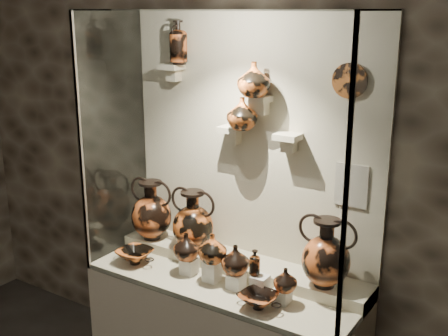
# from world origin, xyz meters

# --- Properties ---
(wall_back) EXTENTS (5.00, 0.02, 3.20)m
(wall_back) POSITION_xyz_m (0.00, 2.50, 1.60)
(wall_back) COLOR #2C231B
(wall_back) RESTS_ON ground
(front_tier) EXTENTS (1.68, 0.58, 0.03)m
(front_tier) POSITION_xyz_m (0.00, 2.18, 0.82)
(front_tier) COLOR #BBAF91
(front_tier) RESTS_ON plinth
(rear_tier) EXTENTS (1.70, 0.25, 0.10)m
(rear_tier) POSITION_xyz_m (0.00, 2.35, 0.85)
(rear_tier) COLOR #BBAF91
(rear_tier) RESTS_ON plinth
(back_panel) EXTENTS (1.70, 0.03, 1.60)m
(back_panel) POSITION_xyz_m (0.00, 2.50, 1.60)
(back_panel) COLOR #BDB398
(back_panel) RESTS_ON plinth
(glass_front) EXTENTS (1.70, 0.01, 1.60)m
(glass_front) POSITION_xyz_m (0.00, 1.88, 1.60)
(glass_front) COLOR white
(glass_front) RESTS_ON plinth
(glass_left) EXTENTS (0.01, 0.60, 1.60)m
(glass_left) POSITION_xyz_m (-0.85, 2.18, 1.60)
(glass_left) COLOR white
(glass_left) RESTS_ON plinth
(glass_right) EXTENTS (0.01, 0.60, 1.60)m
(glass_right) POSITION_xyz_m (0.85, 2.18, 1.60)
(glass_right) COLOR white
(glass_right) RESTS_ON plinth
(glass_top) EXTENTS (1.70, 0.60, 0.01)m
(glass_top) POSITION_xyz_m (0.00, 2.18, 2.40)
(glass_top) COLOR white
(glass_top) RESTS_ON back_panel
(frame_post_left) EXTENTS (0.02, 0.02, 1.60)m
(frame_post_left) POSITION_xyz_m (-0.84, 1.89, 1.60)
(frame_post_left) COLOR gray
(frame_post_left) RESTS_ON plinth
(frame_post_right) EXTENTS (0.02, 0.02, 1.60)m
(frame_post_right) POSITION_xyz_m (0.84, 1.89, 1.60)
(frame_post_right) COLOR gray
(frame_post_right) RESTS_ON plinth
(pedestal_a) EXTENTS (0.09, 0.09, 0.10)m
(pedestal_a) POSITION_xyz_m (-0.22, 2.13, 0.88)
(pedestal_a) COLOR silver
(pedestal_a) RESTS_ON front_tier
(pedestal_b) EXTENTS (0.09, 0.09, 0.13)m
(pedestal_b) POSITION_xyz_m (-0.05, 2.13, 0.90)
(pedestal_b) COLOR silver
(pedestal_b) RESTS_ON front_tier
(pedestal_c) EXTENTS (0.09, 0.09, 0.09)m
(pedestal_c) POSITION_xyz_m (0.12, 2.13, 0.88)
(pedestal_c) COLOR silver
(pedestal_c) RESTS_ON front_tier
(pedestal_d) EXTENTS (0.09, 0.09, 0.12)m
(pedestal_d) POSITION_xyz_m (0.28, 2.13, 0.89)
(pedestal_d) COLOR silver
(pedestal_d) RESTS_ON front_tier
(pedestal_e) EXTENTS (0.09, 0.09, 0.08)m
(pedestal_e) POSITION_xyz_m (0.42, 2.13, 0.87)
(pedestal_e) COLOR silver
(pedestal_e) RESTS_ON front_tier
(bracket_ul) EXTENTS (0.14, 0.12, 0.04)m
(bracket_ul) POSITION_xyz_m (-0.55, 2.42, 2.05)
(bracket_ul) COLOR #BDB398
(bracket_ul) RESTS_ON back_panel
(bracket_ca) EXTENTS (0.14, 0.12, 0.04)m
(bracket_ca) POSITION_xyz_m (-0.10, 2.42, 1.70)
(bracket_ca) COLOR #BDB398
(bracket_ca) RESTS_ON back_panel
(bracket_cb) EXTENTS (0.10, 0.12, 0.04)m
(bracket_cb) POSITION_xyz_m (0.10, 2.42, 1.90)
(bracket_cb) COLOR #BDB398
(bracket_cb) RESTS_ON back_panel
(bracket_cc) EXTENTS (0.14, 0.12, 0.04)m
(bracket_cc) POSITION_xyz_m (0.28, 2.42, 1.70)
(bracket_cc) COLOR #BDB398
(bracket_cc) RESTS_ON back_panel
(amphora_left) EXTENTS (0.37, 0.37, 0.41)m
(amphora_left) POSITION_xyz_m (-0.66, 2.31, 1.10)
(amphora_left) COLOR #AC4D21
(amphora_left) RESTS_ON rear_tier
(amphora_mid) EXTENTS (0.39, 0.39, 0.40)m
(amphora_mid) POSITION_xyz_m (-0.32, 2.31, 1.10)
(amphora_mid) COLOR #C75B23
(amphora_mid) RESTS_ON rear_tier
(amphora_right) EXTENTS (0.34, 0.34, 0.40)m
(amphora_right) POSITION_xyz_m (0.59, 2.31, 1.10)
(amphora_right) COLOR #AC4D21
(amphora_right) RESTS_ON rear_tier
(jug_a) EXTENTS (0.17, 0.17, 0.17)m
(jug_a) POSITION_xyz_m (-0.23, 2.11, 1.01)
(jug_a) COLOR #AC4D21
(jug_a) RESTS_ON pedestal_a
(jug_b) EXTENTS (0.18, 0.18, 0.18)m
(jug_b) POSITION_xyz_m (-0.03, 2.11, 1.05)
(jug_b) COLOR #C75B23
(jug_b) RESTS_ON pedestal_b
(jug_c) EXTENTS (0.18, 0.18, 0.17)m
(jug_c) POSITION_xyz_m (0.11, 2.13, 1.01)
(jug_c) COLOR #AC4D21
(jug_c) RESTS_ON pedestal_c
(jug_e) EXTENTS (0.14, 0.14, 0.14)m
(jug_e) POSITION_xyz_m (0.45, 2.11, 0.98)
(jug_e) COLOR #AC4D21
(jug_e) RESTS_ON pedestal_e
(lekythos_small) EXTENTS (0.09, 0.09, 0.17)m
(lekythos_small) POSITION_xyz_m (0.25, 2.12, 1.04)
(lekythos_small) COLOR #C75B23
(lekythos_small) RESTS_ON pedestal_d
(kylix_left) EXTENTS (0.32, 0.29, 0.11)m
(kylix_left) POSITION_xyz_m (-0.60, 2.06, 0.89)
(kylix_left) COLOR #C75B23
(kylix_left) RESTS_ON front_tier
(kylix_right) EXTENTS (0.31, 0.28, 0.10)m
(kylix_right) POSITION_xyz_m (0.34, 2.00, 0.88)
(kylix_right) COLOR #AC4D21
(kylix_right) RESTS_ON front_tier
(lekythos_tall) EXTENTS (0.15, 0.15, 0.30)m
(lekythos_tall) POSITION_xyz_m (-0.48, 2.41, 2.22)
(lekythos_tall) COLOR #AC4D21
(lekythos_tall) RESTS_ON bracket_ul
(ovoid_vase_a) EXTENTS (0.23, 0.23, 0.19)m
(ovoid_vase_a) POSITION_xyz_m (0.00, 2.38, 1.81)
(ovoid_vase_a) COLOR #C75B23
(ovoid_vase_a) RESTS_ON bracket_ca
(ovoid_vase_b) EXTENTS (0.24, 0.24, 0.20)m
(ovoid_vase_b) POSITION_xyz_m (0.08, 2.37, 2.02)
(ovoid_vase_b) COLOR #C75B23
(ovoid_vase_b) RESTS_ON bracket_cb
(wall_plate) EXTENTS (0.19, 0.02, 0.19)m
(wall_plate) POSITION_xyz_m (0.61, 2.47, 2.03)
(wall_plate) COLOR #9E511F
(wall_plate) RESTS_ON back_panel
(info_placard) EXTENTS (0.18, 0.01, 0.25)m
(info_placard) POSITION_xyz_m (0.65, 2.47, 1.46)
(info_placard) COLOR beige
(info_placard) RESTS_ON back_panel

